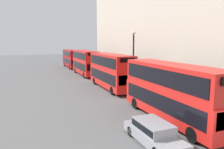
# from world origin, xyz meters

# --- Properties ---
(bus_leading) EXTENTS (2.59, 10.55, 4.43)m
(bus_leading) POSITION_xyz_m (1.60, 6.59, 2.44)
(bus_leading) COLOR red
(bus_leading) RESTS_ON ground
(bus_second_in_queue) EXTENTS (2.59, 10.04, 4.50)m
(bus_second_in_queue) POSITION_xyz_m (1.60, 19.30, 2.48)
(bus_second_in_queue) COLOR red
(bus_second_in_queue) RESTS_ON ground
(bus_third_in_queue) EXTENTS (2.59, 10.03, 4.45)m
(bus_third_in_queue) POSITION_xyz_m (1.60, 31.94, 2.45)
(bus_third_in_queue) COLOR red
(bus_third_in_queue) RESTS_ON ground
(bus_trailing) EXTENTS (2.59, 10.11, 4.11)m
(bus_trailing) POSITION_xyz_m (1.60, 44.19, 2.28)
(bus_trailing) COLOR #B20C0F
(bus_trailing) RESTS_ON ground
(car_dark_sedan) EXTENTS (1.80, 4.71, 1.36)m
(car_dark_sedan) POSITION_xyz_m (-1.80, 3.73, 0.72)
(car_dark_sedan) COLOR gray
(car_dark_sedan) RESTS_ON ground
(street_lamp) EXTENTS (0.44, 0.44, 7.30)m
(street_lamp) POSITION_xyz_m (3.22, 16.12, 4.44)
(street_lamp) COLOR black
(street_lamp) RESTS_ON ground
(pedestrian) EXTENTS (0.36, 0.36, 1.66)m
(pedestrian) POSITION_xyz_m (4.21, 18.78, 0.77)
(pedestrian) COLOR #334C6B
(pedestrian) RESTS_ON ground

